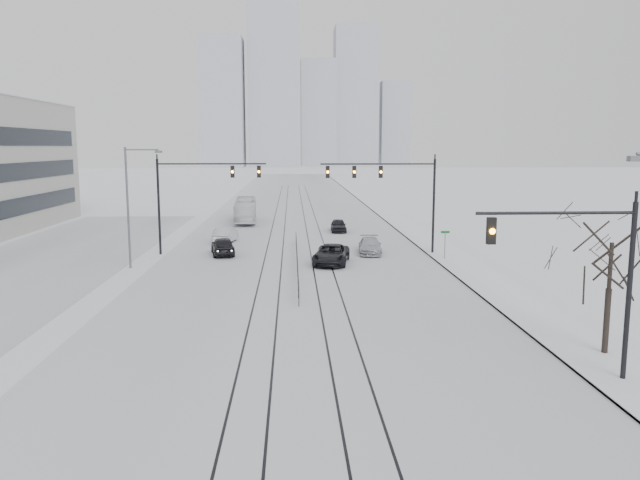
{
  "coord_description": "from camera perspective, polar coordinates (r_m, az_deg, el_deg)",
  "views": [
    {
      "loc": [
        -0.35,
        -16.5,
        9.04
      ],
      "look_at": [
        1.39,
        22.25,
        3.2
      ],
      "focal_mm": 35.0,
      "sensor_mm": 36.0,
      "label": 1
    }
  ],
  "objects": [
    {
      "name": "sedan_nb_front",
      "position": [
        48.18,
        1.04,
        -1.35
      ],
      "size": [
        3.37,
        5.73,
        1.5
      ],
      "primitive_type": "imported",
      "rotation": [
        0.0,
        0.0,
        -0.17
      ],
      "color": "black",
      "rests_on": "ground"
    },
    {
      "name": "sidewalk_east",
      "position": [
        78.26,
        7.64,
        1.91
      ],
      "size": [
        5.0,
        260.0,
        0.16
      ],
      "primitive_type": "cube",
      "color": "white",
      "rests_on": "ground"
    },
    {
      "name": "curb",
      "position": [
        77.87,
        5.86,
        1.89
      ],
      "size": [
        0.1,
        260.0,
        0.12
      ],
      "primitive_type": "cube",
      "color": "gray",
      "rests_on": "ground"
    },
    {
      "name": "road",
      "position": [
        77.03,
        -2.3,
        1.82
      ],
      "size": [
        22.0,
        260.0,
        0.02
      ],
      "primitive_type": "cube",
      "color": "silver",
      "rests_on": "ground"
    },
    {
      "name": "sedan_sb_outer",
      "position": [
        59.53,
        -8.63,
        0.46
      ],
      "size": [
        2.14,
        4.7,
        1.49
      ],
      "primitive_type": "imported",
      "rotation": [
        0.0,
        0.0,
        3.01
      ],
      "color": "silver",
      "rests_on": "ground"
    },
    {
      "name": "street_sign",
      "position": [
        50.55,
        11.36,
        -0.06
      ],
      "size": [
        0.7,
        0.06,
        2.4
      ],
      "color": "#595B60",
      "rests_on": "ground"
    },
    {
      "name": "box_truck",
      "position": [
        75.29,
        -6.83,
        2.71
      ],
      "size": [
        2.96,
        10.49,
        2.89
      ],
      "primitive_type": "imported",
      "rotation": [
        0.0,
        0.0,
        3.19
      ],
      "color": "white",
      "rests_on": "ground"
    },
    {
      "name": "parking_strip",
      "position": [
        55.86,
        -23.14,
        -1.43
      ],
      "size": [
        14.0,
        60.0,
        0.03
      ],
      "primitive_type": "cube",
      "color": "silver",
      "rests_on": "ground"
    },
    {
      "name": "median_fence",
      "position": [
        47.28,
        -2.11,
        -1.82
      ],
      "size": [
        0.06,
        24.0,
        1.0
      ],
      "color": "black",
      "rests_on": "ground"
    },
    {
      "name": "traffic_mast_nw",
      "position": [
        53.24,
        -11.44,
        4.66
      ],
      "size": [
        9.1,
        0.37,
        8.0
      ],
      "color": "black",
      "rests_on": "ground"
    },
    {
      "name": "sedan_sb_inner",
      "position": [
        52.84,
        -8.87,
        -0.55
      ],
      "size": [
        2.57,
        4.75,
        1.53
      ],
      "primitive_type": "imported",
      "rotation": [
        0.0,
        0.0,
        3.32
      ],
      "color": "black",
      "rests_on": "ground"
    },
    {
      "name": "bare_tree",
      "position": [
        29.24,
        25.09,
        -1.21
      ],
      "size": [
        4.4,
        4.4,
        6.1
      ],
      "color": "black",
      "rests_on": "ground"
    },
    {
      "name": "skyline",
      "position": [
        290.98,
        -1.55,
        12.82
      ],
      "size": [
        96.0,
        48.0,
        72.0
      ],
      "color": "#A7ACB7",
      "rests_on": "ground"
    },
    {
      "name": "traffic_mast_near",
      "position": [
        25.5,
        23.4,
        -2.26
      ],
      "size": [
        6.1,
        0.37,
        7.0
      ],
      "color": "black",
      "rests_on": "ground"
    },
    {
      "name": "ground",
      "position": [
        18.82,
        -1.26,
        -20.15
      ],
      "size": [
        500.0,
        500.0,
        0.0
      ],
      "primitive_type": "plane",
      "color": "white",
      "rests_on": "ground"
    },
    {
      "name": "sedan_nb_right",
      "position": [
        53.0,
        4.6,
        -0.55
      ],
      "size": [
        2.27,
        4.78,
        1.34
      ],
      "primitive_type": "imported",
      "rotation": [
        0.0,
        0.0,
        -0.09
      ],
      "color": "#B3B4BC",
      "rests_on": "ground"
    },
    {
      "name": "sedan_nb_far",
      "position": [
        66.45,
        1.7,
        1.33
      ],
      "size": [
        1.7,
        4.01,
        1.35
      ],
      "primitive_type": "imported",
      "rotation": [
        0.0,
        0.0,
        -0.02
      ],
      "color": "black",
      "rests_on": "ground"
    },
    {
      "name": "street_light_west",
      "position": [
        48.14,
        -16.85,
        3.63
      ],
      "size": [
        2.73,
        0.25,
        9.0
      ],
      "color": "#595B60",
      "rests_on": "ground"
    },
    {
      "name": "tram_rails",
      "position": [
        57.22,
        -2.19,
        -0.51
      ],
      "size": [
        5.3,
        180.0,
        0.01
      ],
      "color": "black",
      "rests_on": "ground"
    },
    {
      "name": "traffic_mast_ne",
      "position": [
        52.3,
        6.81,
        4.91
      ],
      "size": [
        9.6,
        0.37,
        8.0
      ],
      "color": "black",
      "rests_on": "ground"
    }
  ]
}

